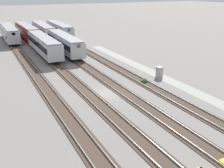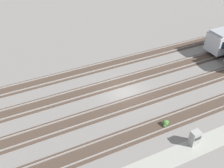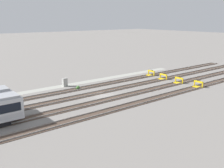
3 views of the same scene
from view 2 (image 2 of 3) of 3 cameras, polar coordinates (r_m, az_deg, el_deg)
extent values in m
plane|color=gray|center=(31.56, 2.84, -1.82)|extent=(400.00, 400.00, 0.00)
cube|color=#9E9E93|center=(25.63, 14.09, -14.73)|extent=(54.00, 2.00, 0.01)
cube|color=#47382D|center=(27.53, 9.23, -9.25)|extent=(90.00, 2.23, 0.06)
cube|color=gray|center=(27.86, 8.44, -8.17)|extent=(90.00, 0.07, 0.15)
cube|color=gray|center=(27.07, 10.09, -10.05)|extent=(90.00, 0.07, 0.15)
cube|color=#47382D|center=(30.11, 4.76, -4.05)|extent=(90.00, 2.24, 0.06)
cube|color=gray|center=(30.51, 4.11, -3.11)|extent=(90.00, 0.07, 0.15)
cube|color=gray|center=(29.58, 5.46, -4.70)|extent=(90.00, 0.07, 0.15)
cube|color=#47382D|center=(33.05, 1.09, 0.30)|extent=(90.00, 2.24, 0.06)
cube|color=gray|center=(33.51, 0.54, 1.10)|extent=(90.00, 0.07, 0.15)
cube|color=gray|center=(32.48, 1.66, -0.22)|extent=(90.00, 0.07, 0.15)
cube|color=#47382D|center=(36.26, -1.95, 3.91)|extent=(90.00, 2.23, 0.06)
cube|color=gray|center=(36.76, -2.42, 4.59)|extent=(90.00, 0.07, 0.15)
cube|color=gray|center=(35.65, -1.49, 3.49)|extent=(90.00, 0.07, 0.15)
cube|color=blue|center=(39.67, 21.23, 9.39)|extent=(0.08, 0.70, 0.56)
cube|color=#9E9E99|center=(26.35, 17.59, -11.11)|extent=(0.90, 0.70, 1.60)
cube|color=#333338|center=(26.02, 18.20, -11.25)|extent=(0.70, 0.04, 0.36)
sphere|color=#427033|center=(27.79, 11.51, -8.32)|extent=(0.64, 0.64, 0.64)
sphere|color=#427033|center=(28.07, 11.85, -8.11)|extent=(0.44, 0.44, 0.44)
sphere|color=#427033|center=(27.69, 11.32, -8.91)|extent=(0.36, 0.36, 0.36)
camera|label=1|loc=(38.78, -50.63, 13.25)|focal=42.00mm
camera|label=3|loc=(67.92, 9.29, 30.51)|focal=42.00mm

